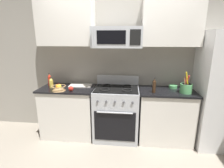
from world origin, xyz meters
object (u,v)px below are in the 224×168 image
at_px(apple_loose, 71,89).
at_px(microwave, 117,37).
at_px(utensil_crock, 186,88).
at_px(bottle_soy, 154,86).
at_px(bottle_oil, 51,83).
at_px(cutting_board, 81,85).
at_px(bottle_hot_sauce, 50,80).
at_px(range_oven, 116,112).
at_px(fruit_basket, 59,88).
at_px(prep_bowl, 173,87).

bearing_deg(apple_loose, microwave, 16.54).
xyz_separation_m(utensil_crock, bottle_soy, (-0.50, -0.03, 0.03)).
bearing_deg(utensil_crock, apple_loose, -176.89).
bearing_deg(bottle_oil, cutting_board, 19.03).
distance_m(apple_loose, bottle_hot_sauce, 0.58).
relative_size(range_oven, microwave, 1.38).
bearing_deg(bottle_soy, fruit_basket, -177.96).
height_order(microwave, bottle_oil, microwave).
bearing_deg(bottle_soy, range_oven, 168.28).
height_order(bottle_oil, prep_bowl, bottle_oil).
height_order(bottle_hot_sauce, bottle_soy, bottle_soy).
height_order(utensil_crock, bottle_oil, utensil_crock).
height_order(range_oven, microwave, microwave).
distance_m(range_oven, apple_loose, 0.90).
height_order(fruit_basket, bottle_soy, bottle_soy).
xyz_separation_m(range_oven, cutting_board, (-0.67, 0.13, 0.44)).
bearing_deg(utensil_crock, range_oven, 175.26).
distance_m(bottle_soy, prep_bowl, 0.47).
bearing_deg(utensil_crock, bottle_hot_sauce, 175.46).
bearing_deg(cutting_board, prep_bowl, 1.10).
bearing_deg(bottle_oil, utensil_crock, -1.44).
relative_size(range_oven, bottle_oil, 5.76).
bearing_deg(apple_loose, bottle_hot_sauce, 149.96).
bearing_deg(prep_bowl, bottle_hot_sauce, -178.29).
relative_size(cutting_board, bottle_oil, 2.11).
bearing_deg(range_oven, utensil_crock, -4.74).
xyz_separation_m(microwave, utensil_crock, (1.11, -0.12, -0.77)).
distance_m(fruit_basket, bottle_oil, 0.25).
distance_m(apple_loose, prep_bowl, 1.75).
bearing_deg(utensil_crock, bottle_oil, 178.56).
height_order(apple_loose, bottle_soy, bottle_soy).
height_order(microwave, bottle_hot_sauce, microwave).
xyz_separation_m(bottle_oil, bottle_hot_sauce, (-0.09, 0.13, 0.02)).
height_order(utensil_crock, prep_bowl, utensil_crock).
bearing_deg(apple_loose, range_oven, 14.67).
height_order(apple_loose, bottle_oil, bottle_oil).
distance_m(range_oven, utensil_crock, 1.23).
xyz_separation_m(microwave, bottle_soy, (0.61, -0.15, -0.74)).
bearing_deg(bottle_oil, microwave, 3.07).
relative_size(microwave, utensil_crock, 2.31).
relative_size(bottle_oil, bottle_soy, 0.77).
distance_m(range_oven, microwave, 1.29).
relative_size(fruit_basket, cutting_board, 0.58).
distance_m(microwave, bottle_oil, 1.38).
bearing_deg(fruit_basket, bottle_soy, 2.04).
xyz_separation_m(fruit_basket, cutting_board, (0.28, 0.31, -0.04)).
xyz_separation_m(bottle_hot_sauce, bottle_soy, (1.84, -0.22, 0.01)).
distance_m(utensil_crock, prep_bowl, 0.29).
bearing_deg(bottle_hot_sauce, bottle_oil, -55.55).
relative_size(range_oven, bottle_hot_sauce, 4.70).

